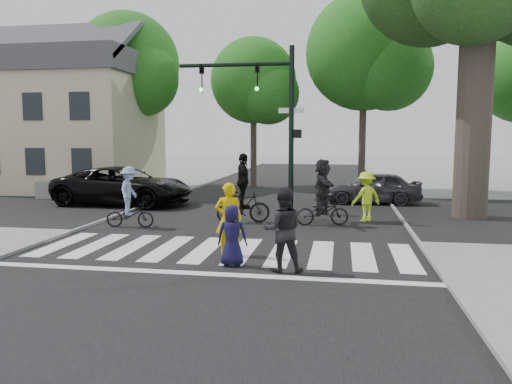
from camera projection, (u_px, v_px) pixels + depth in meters
ground at (214, 260)px, 11.82m from camera, size 120.00×120.00×0.00m
road_stem at (251, 223)px, 16.72m from camera, size 10.00×70.00×0.01m
road_cross at (265, 210)px, 19.66m from camera, size 70.00×10.00×0.01m
curb_left at (110, 218)px, 17.56m from camera, size 0.10×70.00×0.10m
curb_right at (407, 227)px, 15.87m from camera, size 0.10×70.00×0.10m
crosswalk at (221, 253)px, 12.47m from camera, size 10.00×3.85×0.01m
traffic_signal at (267, 108)px, 17.39m from camera, size 4.45×0.29×6.00m
bg_tree_0 at (53, 80)px, 29.10m from camera, size 5.46×5.20×8.97m
bg_tree_1 at (131, 68)px, 27.69m from camera, size 6.09×5.80×9.80m
bg_tree_2 at (257, 84)px, 27.74m from camera, size 5.04×4.80×8.40m
bg_tree_3 at (371, 56)px, 25.27m from camera, size 6.30×6.00×10.20m
house at (72, 119)px, 27.01m from camera, size 8.40×8.10×8.82m
pedestrian_woman at (229, 219)px, 12.19m from camera, size 0.73×0.55×1.81m
pedestrian_child at (232, 236)px, 11.21m from camera, size 0.73×0.51×1.40m
pedestrian_adult at (283, 230)px, 10.74m from camera, size 0.99×0.83×1.83m
cyclist_left at (130, 201)px, 15.94m from camera, size 1.59×1.05×1.96m
cyclist_mid at (243, 195)px, 16.73m from camera, size 1.87×1.18×2.35m
cyclist_right at (322, 196)px, 16.28m from camera, size 1.80×1.67×2.18m
car_suv at (123, 186)px, 21.08m from camera, size 6.04×3.14×1.62m
car_grey at (373, 188)px, 21.56m from camera, size 4.11×1.73×1.39m
bystander_hivis at (366, 197)px, 17.08m from camera, size 1.27×1.12×1.71m
bystander_dark at (322, 193)px, 18.48m from camera, size 0.65×0.49×1.62m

